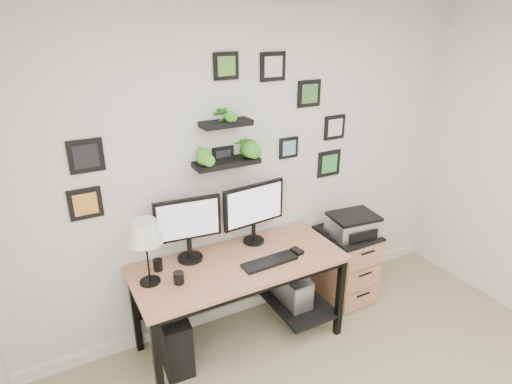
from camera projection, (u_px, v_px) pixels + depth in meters
room at (257, 300)px, 3.93m from camera, size 4.00×4.00×4.00m
desk at (242, 272)px, 3.31m from camera, size 1.60×0.70×0.75m
monitor_left at (188, 225)px, 3.14m from camera, size 0.49×0.21×0.50m
monitor_right at (254, 209)px, 3.39m from camera, size 0.55×0.19×0.51m
keyboard at (269, 262)px, 3.20m from camera, size 0.44×0.15×0.02m
mouse at (297, 251)px, 3.34m from camera, size 0.08×0.11×0.03m
table_lamp at (145, 233)px, 2.83m from camera, size 0.24×0.24×0.48m
mug at (179, 278)px, 2.95m from camera, size 0.07×0.07×0.08m
pen_cup at (158, 265)px, 3.10m from camera, size 0.07×0.07×0.09m
pc_tower_black at (173, 337)px, 3.22m from camera, size 0.23×0.46×0.45m
pc_tower_grey at (290, 296)px, 3.71m from camera, size 0.20×0.45×0.44m
file_cabinet at (345, 265)px, 3.95m from camera, size 0.43×0.53×0.67m
printer at (353, 225)px, 3.76m from camera, size 0.44×0.37×0.18m
wall_decor at (233, 136)px, 3.17m from camera, size 2.29×0.18×1.10m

